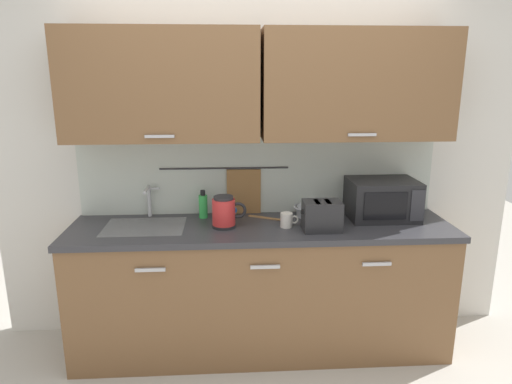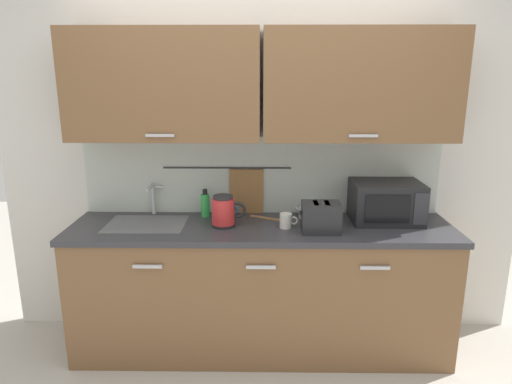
% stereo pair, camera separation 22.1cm
% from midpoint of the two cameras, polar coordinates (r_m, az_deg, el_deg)
% --- Properties ---
extents(ground, '(8.00, 8.00, 0.00)m').
position_cam_midpoint_polar(ground, '(3.17, 2.72, -21.60)').
color(ground, '#B7B2A8').
extents(counter_unit, '(2.53, 0.64, 0.90)m').
position_cam_midpoint_polar(counter_unit, '(3.19, 2.46, -11.76)').
color(counter_unit, brown).
rests_on(counter_unit, ground).
extents(back_wall_assembly, '(3.70, 0.41, 2.50)m').
position_cam_midpoint_polar(back_wall_assembly, '(3.11, 2.74, 8.13)').
color(back_wall_assembly, silver).
rests_on(back_wall_assembly, ground).
extents(sink_faucet, '(0.09, 0.17, 0.22)m').
position_cam_midpoint_polar(sink_faucet, '(3.26, -10.94, -0.40)').
color(sink_faucet, '#B2B5BA').
rests_on(sink_faucet, counter_unit).
extents(microwave, '(0.46, 0.35, 0.27)m').
position_cam_midpoint_polar(microwave, '(3.23, 17.84, -1.19)').
color(microwave, black).
rests_on(microwave, counter_unit).
extents(electric_kettle, '(0.23, 0.16, 0.21)m').
position_cam_midpoint_polar(electric_kettle, '(2.97, -1.91, -2.46)').
color(electric_kettle, black).
rests_on(electric_kettle, counter_unit).
extents(dish_soap_bottle, '(0.06, 0.06, 0.20)m').
position_cam_midpoint_polar(dish_soap_bottle, '(3.19, -4.39, -1.59)').
color(dish_soap_bottle, green).
rests_on(dish_soap_bottle, counter_unit).
extents(mug_near_sink, '(0.12, 0.08, 0.09)m').
position_cam_midpoint_polar(mug_near_sink, '(3.19, -1.56, -2.28)').
color(mug_near_sink, blue).
rests_on(mug_near_sink, counter_unit).
extents(mixing_bowl, '(0.21, 0.21, 0.08)m').
position_cam_midpoint_polar(mixing_bowl, '(3.20, 8.83, -2.44)').
color(mixing_bowl, '#A5ADB7').
rests_on(mixing_bowl, counter_unit).
extents(toaster, '(0.26, 0.17, 0.19)m').
position_cam_midpoint_polar(toaster, '(2.92, 10.27, -3.13)').
color(toaster, '#232326').
rests_on(toaster, counter_unit).
extents(mug_by_kettle, '(0.12, 0.08, 0.09)m').
position_cam_midpoint_polar(mug_by_kettle, '(2.98, 5.92, -3.61)').
color(mug_by_kettle, silver).
rests_on(mug_by_kettle, counter_unit).
extents(wooden_spoon, '(0.26, 0.15, 0.01)m').
position_cam_midpoint_polar(wooden_spoon, '(3.14, 4.14, -3.39)').
color(wooden_spoon, '#9E7042').
rests_on(wooden_spoon, counter_unit).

